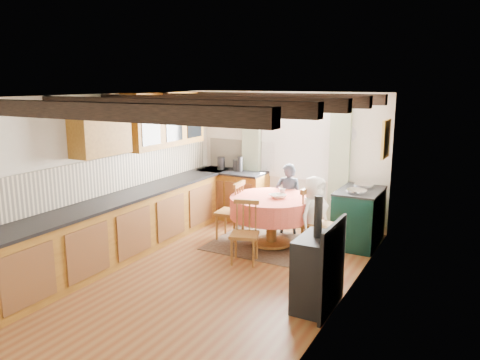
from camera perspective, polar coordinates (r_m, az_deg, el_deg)
The scene contains 41 objects.
floor at distance 6.53m, azimuth -3.38°, elevation -11.22°, with size 3.60×5.50×0.00m, color brown.
ceiling at distance 6.01m, azimuth -3.67°, elevation 10.32°, with size 3.60×5.50×0.00m, color white.
wall_back at distance 8.58m, azimuth 6.17°, elevation 2.71°, with size 3.60×0.00×2.40m, color silver.
wall_front at distance 4.17m, azimuth -23.95°, elevation -8.27°, with size 3.60×0.00×2.40m, color silver.
wall_left at distance 7.25m, azimuth -15.72°, elevation 0.62°, with size 0.00×5.50×2.40m, color silver.
wall_right at distance 5.46m, azimuth 12.81°, elevation -2.88°, with size 0.00×5.50×2.40m, color silver.
beam_a at distance 4.44m, azimuth -17.51°, elevation 8.06°, with size 3.60×0.16×0.16m, color black.
beam_b at distance 5.19m, azimuth -9.55°, elevation 8.93°, with size 3.60×0.16×0.16m, color black.
beam_c at distance 6.01m, azimuth -3.65°, elevation 9.47°, with size 3.60×0.16×0.16m, color black.
beam_d at distance 6.88m, azimuth 0.80°, elevation 9.80°, with size 3.60×0.16×0.16m, color black.
beam_e at distance 7.78m, azimuth 4.24°, elevation 10.02°, with size 3.60×0.16×0.16m, color black.
splash_left at distance 7.45m, azimuth -14.02°, elevation 1.01°, with size 0.02×4.50×0.55m, color beige.
splash_back at distance 8.98m, azimuth 0.19°, elevation 3.19°, with size 1.40×0.02×0.55m, color beige.
base_cabinet_left at distance 7.23m, azimuth -13.66°, elevation -5.50°, with size 0.60×5.30×0.88m, color #9C681E.
base_cabinet_back at distance 8.91m, azimuth -0.94°, elevation -1.87°, with size 1.30×0.60×0.88m, color #9C681E.
worktop_left at distance 7.10m, azimuth -13.72°, elevation -1.98°, with size 0.64×5.30×0.04m, color black.
worktop_back at distance 8.79m, azimuth -1.01°, elevation 1.02°, with size 1.30×0.64×0.04m, color black.
wall_cabinet_glass at distance 7.94m, azimuth -9.11°, elevation 7.35°, with size 0.34×1.80×0.90m, color #9C681E.
wall_cabinet_solid at distance 6.82m, azimuth -16.76°, elevation 5.83°, with size 0.34×0.90×0.70m, color #9C681E.
window_frame at distance 8.47m, azimuth 6.82°, elevation 5.31°, with size 1.34×0.03×1.54m, color white.
window_pane at distance 8.48m, azimuth 6.84°, elevation 5.32°, with size 1.20×0.01×1.40m, color white.
curtain_left at distance 8.81m, azimuth 1.39°, elevation 2.36°, with size 0.35×0.10×2.10m, color #90A07F.
curtain_right at distance 8.20m, azimuth 12.05°, elevation 1.37°, with size 0.35×0.10×2.10m, color #90A07F.
curtain_rod at distance 8.34m, azimuth 6.71°, elevation 9.35°, with size 0.03×0.03×2.00m, color black.
wall_picture at distance 7.58m, azimuth 17.47°, elevation 4.83°, with size 0.04×0.50×0.60m, color gold.
wall_plate at distance 8.15m, azimuth 13.05°, elevation 5.54°, with size 0.30×0.30×0.02m, color silver.
rug at distance 7.54m, azimuth 3.85°, elevation -7.94°, with size 1.88×1.46×0.01m, color #341E13.
dining_table at distance 7.42m, azimuth 3.90°, elevation -5.08°, with size 1.32×1.32×0.80m, color #EF5544, non-canonical shape.
chair_near at distance 6.69m, azimuth 0.54°, elevation -6.47°, with size 0.39×0.41×0.91m, color #965F22, non-canonical shape.
chair_left at distance 7.69m, azimuth -1.27°, elevation -3.71°, with size 0.42×0.44×0.98m, color #965F22, non-canonical shape.
chair_right at distance 7.06m, azimuth 9.57°, elevation -5.15°, with size 0.44×0.46×1.03m, color #965F22, non-canonical shape.
aga_range at distance 7.67m, azimuth 14.36°, elevation -4.39°, with size 0.65×1.00×0.92m, color black, non-canonical shape.
cast_iron_stove at distance 5.40m, azimuth 9.41°, elevation -8.82°, with size 0.40×0.67×1.33m, color black, non-canonical shape.
child_far at distance 7.97m, azimuth 5.94°, elevation -2.30°, with size 0.45×0.29×1.23m, color #29313E.
child_right at distance 7.07m, azimuth 9.08°, elevation -4.34°, with size 0.59×0.38×1.21m, color white.
bowl_a at distance 7.24m, azimuth 4.58°, elevation -1.99°, with size 0.24×0.24×0.06m, color silver.
bowl_b at distance 7.24m, azimuth 4.97°, elevation -1.99°, with size 0.19×0.19×0.06m, color silver.
cup at distance 7.47m, azimuth 5.22°, elevation -1.43°, with size 0.10×0.10×0.09m, color silver.
canister_tall at distance 8.89m, azimuth -2.34°, elevation 2.07°, with size 0.14×0.14×0.25m, color #262628.
canister_wide at distance 8.78m, azimuth -0.28°, elevation 1.84°, with size 0.19×0.19×0.21m, color #262628.
canister_slim at distance 8.69m, azimuth 0.00°, elevation 1.96°, with size 0.10×0.10×0.28m, color #262628.
Camera 1 is at (3.16, -5.10, 2.57)m, focal length 34.79 mm.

